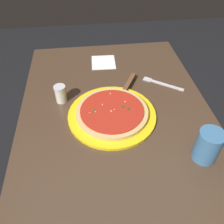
% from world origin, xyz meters
% --- Properties ---
extents(ground_plane, '(5.00, 5.00, 0.00)m').
position_xyz_m(ground_plane, '(0.00, 0.00, 0.00)').
color(ground_plane, black).
extents(restaurant_table, '(1.04, 0.75, 0.72)m').
position_xyz_m(restaurant_table, '(0.00, 0.00, 0.58)').
color(restaurant_table, black).
rests_on(restaurant_table, ground_plane).
extents(serving_plate, '(0.34, 0.34, 0.01)m').
position_xyz_m(serving_plate, '(-0.04, 0.02, 0.73)').
color(serving_plate, yellow).
rests_on(serving_plate, restaurant_table).
extents(pizza, '(0.27, 0.27, 0.02)m').
position_xyz_m(pizza, '(-0.04, 0.02, 0.74)').
color(pizza, '#DBB26B').
rests_on(pizza, serving_plate).
extents(pizza_server, '(0.21, 0.14, 0.01)m').
position_xyz_m(pizza_server, '(0.10, -0.06, 0.74)').
color(pizza_server, silver).
rests_on(pizza_server, serving_plate).
extents(cup_tall_drink, '(0.08, 0.08, 0.11)m').
position_xyz_m(cup_tall_drink, '(-0.26, -0.25, 0.78)').
color(cup_tall_drink, teal).
rests_on(cup_tall_drink, restaurant_table).
extents(napkin_folded_right, '(0.13, 0.12, 0.00)m').
position_xyz_m(napkin_folded_right, '(0.34, 0.01, 0.72)').
color(napkin_folded_right, white).
rests_on(napkin_folded_right, restaurant_table).
extents(fork, '(0.12, 0.16, 0.00)m').
position_xyz_m(fork, '(0.14, -0.22, 0.72)').
color(fork, silver).
rests_on(fork, restaurant_table).
extents(parmesan_shaker, '(0.05, 0.05, 0.07)m').
position_xyz_m(parmesan_shaker, '(0.07, 0.21, 0.76)').
color(parmesan_shaker, silver).
rests_on(parmesan_shaker, restaurant_table).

